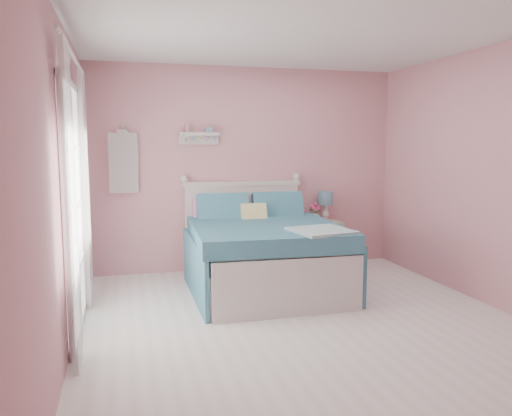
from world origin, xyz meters
name	(u,v)px	position (x,y,z in m)	size (l,w,h in m)	color
floor	(307,326)	(0.00, 0.00, 0.00)	(4.50, 4.50, 0.00)	white
room_shell	(309,149)	(0.00, 0.00, 1.58)	(4.50, 4.50, 4.50)	pink
bed	(262,254)	(-0.07, 1.25, 0.40)	(1.64, 2.02, 1.15)	silver
nightstand	(324,244)	(1.00, 2.02, 0.31)	(0.42, 0.42, 0.61)	beige
table_lamp	(325,200)	(1.05, 2.10, 0.88)	(0.20, 0.20, 0.39)	white
vase	(315,216)	(0.89, 2.08, 0.68)	(0.14, 0.14, 0.15)	silver
teacup	(322,220)	(0.91, 1.88, 0.65)	(0.11, 0.11, 0.09)	pink
roses	(315,207)	(0.89, 2.07, 0.80)	(0.14, 0.11, 0.12)	#E44E84
wall_shelf	(199,135)	(-0.63, 2.19, 1.73)	(0.50, 0.15, 0.25)	silver
hanging_dress	(123,163)	(-1.55, 2.18, 1.40)	(0.34, 0.03, 0.72)	white
french_door	(74,210)	(-1.97, 0.40, 1.07)	(0.04, 1.32, 2.16)	silver
curtain_near	(71,208)	(-1.92, -0.34, 1.18)	(0.04, 0.40, 2.32)	white
curtain_far	(86,189)	(-1.92, 1.14, 1.18)	(0.04, 0.40, 2.32)	white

